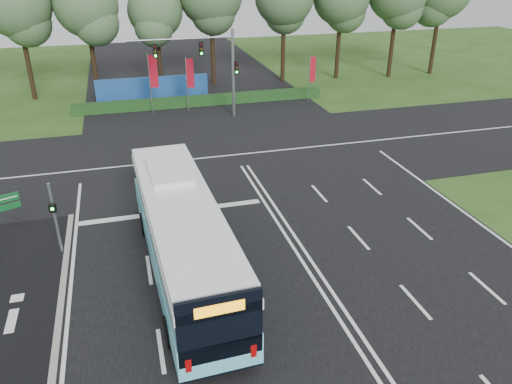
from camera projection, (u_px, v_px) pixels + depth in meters
ground at (293, 248)px, 23.12m from camera, size 120.00×120.00×0.00m
road_main at (293, 248)px, 23.11m from camera, size 20.00×120.00×0.04m
road_cross at (234, 155)px, 33.50m from camera, size 120.00×14.00×0.05m
kerb_strip at (58, 330)px, 18.07m from camera, size 0.25×18.00×0.12m
city_bus at (183, 234)px, 20.61m from camera, size 3.22×13.18×3.76m
pedestrian_signal at (55, 216)px, 21.95m from camera, size 0.32×0.42×3.49m
banner_flag_left at (152, 75)px, 40.70m from camera, size 0.73×0.15×4.95m
banner_flag_mid at (189, 76)px, 41.53m from camera, size 0.64×0.25×4.50m
banner_flag_right at (312, 72)px, 44.10m from camera, size 0.60×0.14×4.11m
traffic_light_gantry at (211, 61)px, 38.87m from camera, size 8.41×0.28×7.00m
hedge at (202, 101)px, 44.15m from camera, size 22.00×1.20×0.80m
blue_hoarding at (153, 89)px, 45.05m from camera, size 10.00×0.30×2.20m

